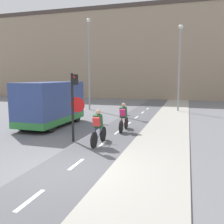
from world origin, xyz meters
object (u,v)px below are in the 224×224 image
object	(u,v)px
street_lamp_far	(89,56)
street_lamp_sidewalk	(180,59)
traffic_light_pole	(74,100)
cyclist_far	(123,118)
cyclist_near	(98,128)
van	(51,105)

from	to	relation	value
street_lamp_far	street_lamp_sidewalk	distance (m)	7.56
traffic_light_pole	street_lamp_far	bearing A→B (deg)	108.60
street_lamp_far	cyclist_far	xyz separation A→B (m)	(5.02, -7.69, -3.93)
street_lamp_far	cyclist_far	world-z (taller)	street_lamp_far
traffic_light_pole	cyclist_far	bearing A→B (deg)	60.80
street_lamp_sidewalk	cyclist_near	distance (m)	12.51
cyclist_near	van	size ratio (longest dim) A/B	0.37
street_lamp_far	van	xyz separation A→B (m)	(0.65, -7.51, -3.39)
cyclist_far	street_lamp_sidewalk	bearing A→B (deg)	74.34
traffic_light_pole	van	size ratio (longest dim) A/B	0.61
van	street_lamp_sidewalk	bearing A→B (deg)	51.45
street_lamp_sidewalk	van	size ratio (longest dim) A/B	1.43
street_lamp_sidewalk	cyclist_far	world-z (taller)	street_lamp_sidewalk
street_lamp_far	cyclist_near	distance (m)	12.24
cyclist_far	van	world-z (taller)	van
cyclist_far	traffic_light_pole	bearing A→B (deg)	-119.20
street_lamp_sidewalk	cyclist_far	distance (m)	9.76
street_lamp_far	street_lamp_sidewalk	xyz separation A→B (m)	(7.48, 1.06, -0.39)
street_lamp_far	cyclist_near	bearing A→B (deg)	-66.21
traffic_light_pole	street_lamp_sidewalk	distance (m)	12.38
street_lamp_sidewalk	cyclist_far	bearing A→B (deg)	-105.66
street_lamp_sidewalk	cyclist_near	xyz separation A→B (m)	(-2.80, -11.67, -3.54)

